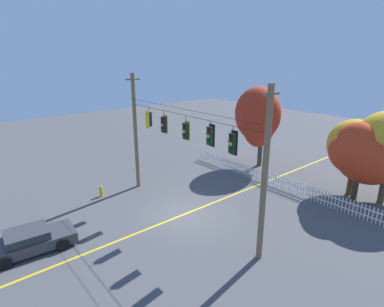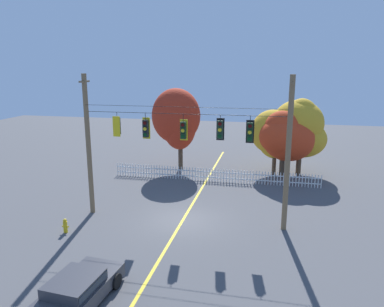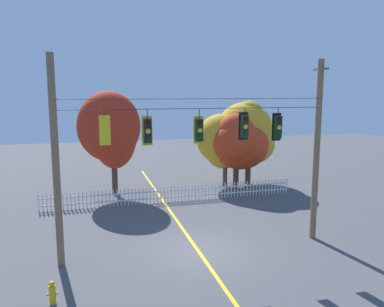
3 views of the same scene
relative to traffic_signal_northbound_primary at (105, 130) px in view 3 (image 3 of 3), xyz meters
name	(u,v)px [view 3 (image 3 of 3)]	position (x,y,z in m)	size (l,w,h in m)	color
ground	(198,250)	(3.83, 0.01, -5.44)	(80.00, 80.00, 0.00)	#4C4C4F
lane_centerline_stripe	(198,250)	(3.83, 0.01, -5.43)	(0.16, 36.00, 0.01)	gold
signal_support_span	(198,155)	(3.83, 0.01, -1.17)	(11.74, 1.10, 8.38)	brown
traffic_signal_northbound_primary	(105,130)	(0.00, 0.00, 0.00)	(0.43, 0.38, 1.39)	black
traffic_signal_westbound_side	(148,131)	(1.70, 0.02, -0.08)	(0.43, 0.38, 1.49)	black
traffic_signal_eastbound_side	(199,130)	(3.89, 0.02, -0.10)	(0.43, 0.38, 1.49)	black
traffic_signal_northbound_secondary	(244,126)	(5.93, 0.02, 0.01)	(0.43, 0.38, 1.40)	black
traffic_signal_southbound_primary	(278,127)	(7.53, 0.02, -0.06)	(0.43, 0.38, 1.49)	black
white_picket_fence	(173,194)	(4.42, 7.79, -4.92)	(16.10, 0.06, 1.03)	white
autumn_maple_near_fence	(111,129)	(0.82, 10.47, -0.96)	(4.16, 3.56, 7.02)	#473828
autumn_maple_mid	(222,142)	(8.88, 11.13, -2.16)	(3.61, 3.40, 5.36)	brown
autumn_oak_far_east	(238,143)	(9.77, 10.23, -2.11)	(4.43, 4.24, 5.42)	#473828
autumn_maple_far_west	(247,134)	(10.93, 11.36, -1.66)	(4.45, 3.94, 6.31)	brown
fire_hydrant	(52,293)	(-1.98, -2.94, -5.05)	(0.38, 0.22, 0.79)	gold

